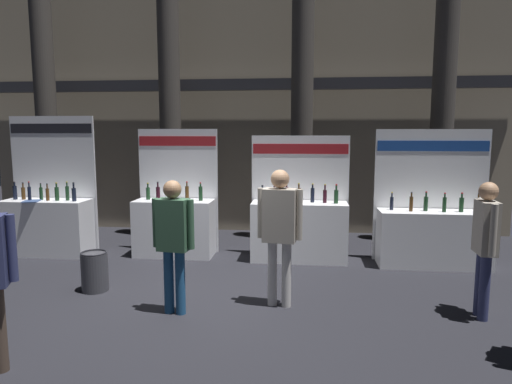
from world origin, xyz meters
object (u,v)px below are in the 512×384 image
object	(u,v)px
visitor_3	(280,224)
exhibitor_booth_3	(433,232)
exhibitor_booth_2	(299,227)
trash_bin	(95,271)
exhibitor_booth_0	(48,220)
visitor_1	(485,239)
exhibitor_booth_1	(175,222)
visitor_0	(173,235)

from	to	relation	value
visitor_3	exhibitor_booth_3	bearing A→B (deg)	48.60
exhibitor_booth_2	visitor_3	world-z (taller)	exhibitor_booth_2
exhibitor_booth_2	trash_bin	world-z (taller)	exhibitor_booth_2
exhibitor_booth_0	exhibitor_booth_2	bearing A→B (deg)	1.33
exhibitor_booth_2	visitor_1	bearing A→B (deg)	-45.78
exhibitor_booth_1	exhibitor_booth_3	bearing A→B (deg)	-2.31
exhibitor_booth_0	exhibitor_booth_3	distance (m)	6.99
visitor_0	visitor_1	size ratio (longest dim) A/B	1.00
exhibitor_booth_0	trash_bin	distance (m)	2.59
trash_bin	visitor_3	xyz separation A→B (m)	(2.69, -0.28, 0.82)
visitor_0	visitor_3	size ratio (longest dim) A/B	0.94
exhibitor_booth_1	exhibitor_booth_2	xyz separation A→B (m)	(2.31, -0.07, -0.01)
exhibitor_booth_3	trash_bin	distance (m)	5.52
visitor_1	exhibitor_booth_0	bearing A→B (deg)	-105.17
exhibitor_booth_1	exhibitor_booth_0	bearing A→B (deg)	-175.69
visitor_1	visitor_3	xyz separation A→B (m)	(-2.51, 0.11, 0.10)
exhibitor_booth_1	exhibitor_booth_3	world-z (taller)	exhibitor_booth_1
exhibitor_booth_0	visitor_0	xyz separation A→B (m)	(3.18, -2.52, 0.37)
visitor_0	exhibitor_booth_3	bearing A→B (deg)	40.95
exhibitor_booth_2	visitor_3	xyz separation A→B (m)	(-0.22, -2.23, 0.50)
visitor_1	visitor_3	world-z (taller)	visitor_3
exhibitor_booth_0	exhibitor_booth_3	xyz separation A→B (m)	(6.98, -0.01, -0.06)
exhibitor_booth_1	visitor_3	size ratio (longest dim) A/B	1.30
exhibitor_booth_2	visitor_0	size ratio (longest dim) A/B	1.31
exhibitor_booth_1	visitor_0	world-z (taller)	exhibitor_booth_1
visitor_0	exhibitor_booth_1	bearing A→B (deg)	113.73
exhibitor_booth_1	visitor_0	bearing A→B (deg)	-73.81
exhibitor_booth_1	visitor_3	world-z (taller)	exhibitor_booth_1
trash_bin	visitor_0	distance (m)	1.71
exhibitor_booth_1	visitor_1	size ratio (longest dim) A/B	1.38
exhibitor_booth_1	visitor_1	world-z (taller)	exhibitor_booth_1
trash_bin	visitor_1	size ratio (longest dim) A/B	0.34
visitor_3	exhibitor_booth_2	bearing A→B (deg)	92.71
exhibitor_booth_0	exhibitor_booth_3	world-z (taller)	exhibitor_booth_0
exhibitor_booth_3	trash_bin	xyz separation A→B (m)	(-5.20, -1.83, -0.30)
exhibitor_booth_1	trash_bin	bearing A→B (deg)	-106.74
exhibitor_booth_3	visitor_3	world-z (taller)	exhibitor_booth_3
exhibitor_booth_0	trash_bin	world-z (taller)	exhibitor_booth_0
visitor_0	visitor_3	xyz separation A→B (m)	(1.30, 0.39, 0.09)
visitor_0	trash_bin	bearing A→B (deg)	161.55
trash_bin	visitor_1	bearing A→B (deg)	-4.38
exhibitor_booth_0	trash_bin	size ratio (longest dim) A/B	4.49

